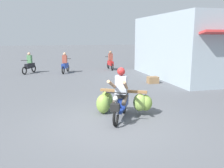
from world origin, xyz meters
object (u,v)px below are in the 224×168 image
(motorbike_distant_ahead_right, at_px, (110,62))
(produce_crate, at_px, (153,80))
(motorbike_distant_ahead_left, at_px, (30,65))
(motorbike_distant_far_ahead, at_px, (65,65))
(motorbike_main_loaded, at_px, (121,100))

(motorbike_distant_ahead_right, relative_size, produce_crate, 2.90)
(motorbike_distant_ahead_left, relative_size, motorbike_distant_ahead_right, 0.90)
(motorbike_distant_ahead_left, bearing_deg, motorbike_distant_far_ahead, -12.53)
(motorbike_main_loaded, height_order, motorbike_distant_far_ahead, motorbike_main_loaded)
(motorbike_distant_ahead_left, bearing_deg, motorbike_distant_ahead_right, 2.69)
(motorbike_main_loaded, bearing_deg, motorbike_distant_far_ahead, 96.73)
(motorbike_main_loaded, distance_m, motorbike_distant_far_ahead, 9.58)
(motorbike_distant_ahead_right, bearing_deg, produce_crate, -80.86)
(motorbike_main_loaded, xyz_separation_m, motorbike_distant_far_ahead, (-1.12, 9.52, 0.07))
(motorbike_distant_ahead_left, height_order, produce_crate, motorbike_distant_ahead_left)
(motorbike_distant_ahead_right, distance_m, produce_crate, 5.75)
(produce_crate, bearing_deg, motorbike_main_loaded, -124.29)
(motorbike_main_loaded, bearing_deg, produce_crate, 55.71)
(motorbike_distant_far_ahead, bearing_deg, produce_crate, -48.66)
(motorbike_main_loaded, relative_size, motorbike_distant_ahead_right, 1.24)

